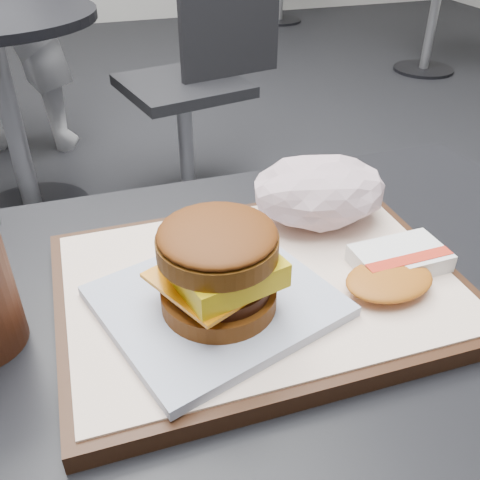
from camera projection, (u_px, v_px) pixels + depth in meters
name	position (u px, v px, depth m)	size (l,w,h in m)	color
customer_table	(261.00, 453.00, 0.59)	(0.80, 0.60, 0.77)	#A5A5AA
serving_tray	(260.00, 286.00, 0.52)	(0.38, 0.28, 0.02)	black
breakfast_sandwich	(218.00, 275.00, 0.45)	(0.23, 0.22, 0.09)	silver
hash_brown	(395.00, 268.00, 0.51)	(0.12, 0.09, 0.02)	white
crumpled_wrapper	(320.00, 191.00, 0.59)	(0.15, 0.12, 0.07)	silver
neighbor_table	(0.00, 74.00, 1.81)	(0.70, 0.70, 0.75)	black
neighbor_chair	(199.00, 70.00, 1.99)	(0.64, 0.50, 0.88)	#A4A4A9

